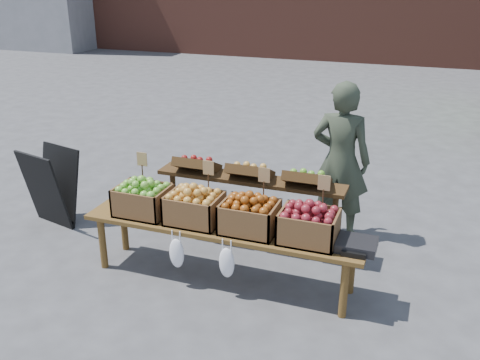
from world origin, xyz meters
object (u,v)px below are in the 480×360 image
at_px(crate_green_apples, 309,226).
at_px(crate_golden_apples, 143,200).
at_px(crate_red_apples, 249,217).
at_px(back_table, 250,202).
at_px(vendor, 341,161).
at_px(weighing_scale, 357,245).
at_px(display_bench, 222,253).
at_px(crate_russet_pears, 194,208).
at_px(chalkboard_sign, 52,187).

bearing_deg(crate_green_apples, crate_golden_apples, 180.00).
xyz_separation_m(crate_golden_apples, crate_red_apples, (1.10, 0.00, 0.00)).
xyz_separation_m(back_table, crate_red_apples, (0.25, -0.72, 0.19)).
distance_m(vendor, weighing_scale, 1.43).
relative_size(display_bench, crate_red_apples, 5.40).
height_order(crate_green_apples, weighing_scale, crate_green_apples).
relative_size(vendor, display_bench, 0.65).
xyz_separation_m(back_table, weighing_scale, (1.22, -0.72, 0.09)).
bearing_deg(crate_green_apples, display_bench, 180.00).
bearing_deg(back_table, crate_green_apples, -42.16).
height_order(crate_russet_pears, weighing_scale, crate_russet_pears).
height_order(chalkboard_sign, weighing_scale, chalkboard_sign).
distance_m(display_bench, crate_red_apples, 0.51).
distance_m(vendor, crate_golden_apples, 2.16).
xyz_separation_m(crate_russet_pears, weighing_scale, (1.52, 0.00, -0.10)).
distance_m(crate_golden_apples, crate_green_apples, 1.65).
relative_size(crate_red_apples, weighing_scale, 1.47).
distance_m(vendor, crate_green_apples, 1.36).
relative_size(vendor, chalkboard_sign, 1.89).
xyz_separation_m(vendor, display_bench, (-0.85, -1.35, -0.59)).
height_order(vendor, crate_red_apples, vendor).
distance_m(crate_russet_pears, crate_green_apples, 1.10).
distance_m(vendor, display_bench, 1.70).
height_order(vendor, chalkboard_sign, vendor).
distance_m(crate_russet_pears, crate_red_apples, 0.55).
bearing_deg(chalkboard_sign, back_table, 19.91).
bearing_deg(display_bench, weighing_scale, 0.00).
bearing_deg(vendor, back_table, 39.21).
distance_m(chalkboard_sign, crate_green_apples, 3.18).
bearing_deg(display_bench, crate_red_apples, 0.00).
bearing_deg(crate_green_apples, weighing_scale, 0.00).
distance_m(display_bench, weighing_scale, 1.29).
bearing_deg(crate_golden_apples, vendor, 38.76).
relative_size(vendor, crate_golden_apples, 3.50).
xyz_separation_m(display_bench, weighing_scale, (1.25, 0.00, 0.33)).
xyz_separation_m(chalkboard_sign, crate_golden_apples, (1.49, -0.47, 0.25)).
bearing_deg(crate_green_apples, back_table, 137.84).
relative_size(crate_green_apples, weighing_scale, 1.47).
distance_m(vendor, crate_red_apples, 1.47).
distance_m(crate_russet_pears, weighing_scale, 1.53).
relative_size(crate_russet_pears, crate_green_apples, 1.00).
height_order(display_bench, crate_golden_apples, crate_golden_apples).
bearing_deg(weighing_scale, display_bench, 180.00).
height_order(crate_russet_pears, crate_red_apples, same).
height_order(vendor, crate_russet_pears, vendor).
relative_size(back_table, crate_golden_apples, 4.20).
distance_m(vendor, back_table, 1.09).
distance_m(crate_red_apples, weighing_scale, 0.98).
xyz_separation_m(crate_red_apples, weighing_scale, (0.97, 0.00, -0.10)).
relative_size(crate_golden_apples, crate_russet_pears, 1.00).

